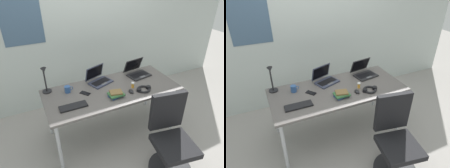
# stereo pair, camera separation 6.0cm
# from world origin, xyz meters

# --- Properties ---
(ground_plane) EXTENTS (12.00, 12.00, 0.00)m
(ground_plane) POSITION_xyz_m (0.00, 0.00, 0.00)
(ground_plane) COLOR gray
(wall_back) EXTENTS (6.00, 0.13, 2.60)m
(wall_back) POSITION_xyz_m (-0.00, 1.10, 1.30)
(wall_back) COLOR #B2BCB7
(wall_back) RESTS_ON ground_plane
(desk) EXTENTS (1.80, 0.80, 0.74)m
(desk) POSITION_xyz_m (0.00, 0.00, 0.68)
(desk) COLOR #595451
(desk) RESTS_ON ground_plane
(desk_lamp) EXTENTS (0.12, 0.18, 0.40)m
(desk_lamp) POSITION_xyz_m (-0.80, 0.28, 0.94)
(desk_lamp) COLOR black
(desk_lamp) RESTS_ON desk
(laptop_back_left) EXTENTS (0.36, 0.35, 0.23)m
(laptop_back_left) POSITION_xyz_m (0.52, 0.21, 0.79)
(laptop_back_left) COLOR #232326
(laptop_back_left) RESTS_ON desk
(laptop_near_lamp) EXTENTS (0.38, 0.35, 0.23)m
(laptop_near_lamp) POSITION_xyz_m (-0.09, 0.26, 0.79)
(laptop_near_lamp) COLOR #33384C
(laptop_near_lamp) RESTS_ON desk
(external_keyboard) EXTENTS (0.33, 0.12, 0.02)m
(external_keyboard) POSITION_xyz_m (-0.58, -0.16, 0.75)
(external_keyboard) COLOR black
(external_keyboard) RESTS_ON desk
(computer_mouse) EXTENTS (0.06, 0.10, 0.03)m
(computer_mouse) POSITION_xyz_m (0.19, -0.18, 0.76)
(computer_mouse) COLOR black
(computer_mouse) RESTS_ON desk
(cell_phone) EXTENTS (0.13, 0.15, 0.01)m
(cell_phone) POSITION_xyz_m (-0.36, 0.05, 0.74)
(cell_phone) COLOR black
(cell_phone) RESTS_ON desk
(headphones) EXTENTS (0.21, 0.18, 0.04)m
(headphones) POSITION_xyz_m (0.37, -0.20, 0.76)
(headphones) COLOR black
(headphones) RESTS_ON desk
(pill_bottle) EXTENTS (0.04, 0.04, 0.08)m
(pill_bottle) POSITION_xyz_m (0.27, -0.09, 0.78)
(pill_bottle) COLOR gold
(pill_bottle) RESTS_ON desk
(book_stack) EXTENTS (0.20, 0.16, 0.07)m
(book_stack) POSITION_xyz_m (-0.03, -0.18, 0.77)
(book_stack) COLOR navy
(book_stack) RESTS_ON desk
(coffee_mug) EXTENTS (0.11, 0.08, 0.09)m
(coffee_mug) POSITION_xyz_m (-0.56, 0.18, 0.78)
(coffee_mug) COLOR #2D518C
(coffee_mug) RESTS_ON desk
(office_chair) EXTENTS (0.52, 0.57, 0.97)m
(office_chair) POSITION_xyz_m (0.35, -0.85, 0.40)
(office_chair) COLOR black
(office_chair) RESTS_ON ground_plane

